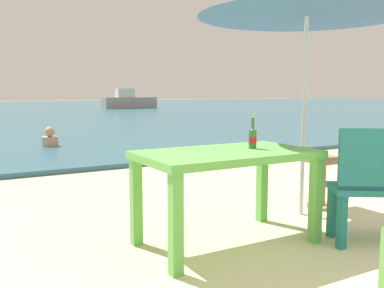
{
  "coord_description": "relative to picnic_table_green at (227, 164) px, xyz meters",
  "views": [
    {
      "loc": [
        -3.2,
        -1.46,
        1.22
      ],
      "look_at": [
        -0.64,
        3.0,
        0.6
      ],
      "focal_mm": 40.3,
      "sensor_mm": 36.0,
      "label": 1
    }
  ],
  "objects": [
    {
      "name": "beer_bottle_amber",
      "position": [
        0.26,
        0.01,
        0.2
      ],
      "size": [
        0.07,
        0.07,
        0.26
      ],
      "color": "#2D662D",
      "rests_on": "picnic_table_green"
    },
    {
      "name": "swimmer_person",
      "position": [
        -0.02,
        6.58,
        -0.41
      ],
      "size": [
        0.34,
        0.34,
        0.41
      ],
      "color": "tan",
      "rests_on": "sea_water"
    },
    {
      "name": "picnic_table_green",
      "position": [
        0.0,
        0.0,
        0.0
      ],
      "size": [
        1.4,
        0.8,
        0.76
      ],
      "color": "#60B24C",
      "rests_on": "ground_plane"
    },
    {
      "name": "boat_cargo_ship",
      "position": [
        9.3,
        25.59,
        -0.08
      ],
      "size": [
        3.75,
        1.02,
        1.37
      ],
      "color": "gray",
      "rests_on": "sea_water"
    },
    {
      "name": "side_table_wood",
      "position": [
        1.5,
        0.4,
        -0.3
      ],
      "size": [
        0.44,
        0.44,
        0.54
      ],
      "color": "#9E7A51",
      "rests_on": "ground_plane"
    }
  ]
}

